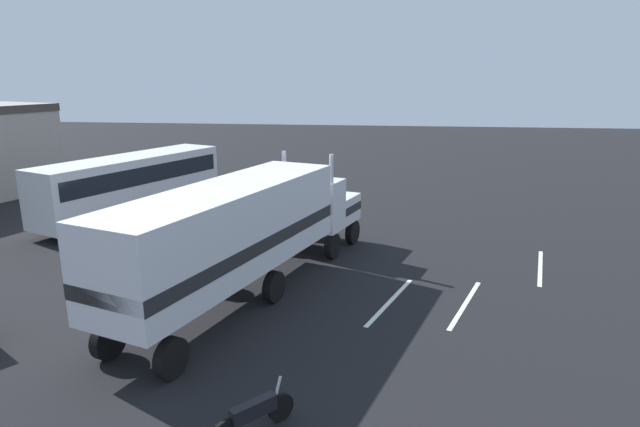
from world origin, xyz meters
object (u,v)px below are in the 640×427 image
(person_bystander, at_px, (176,266))
(parked_bus, at_px, (132,181))
(semi_truck, at_px, (247,227))
(motorcycle, at_px, (254,414))

(person_bystander, distance_m, parked_bus, 11.14)
(parked_bus, bearing_deg, person_bystander, -146.42)
(semi_truck, bearing_deg, motorcycle, -164.30)
(semi_truck, xyz_separation_m, motorcycle, (-7.36, -2.07, -2.04))
(motorcycle, bearing_deg, parked_bus, 33.14)
(semi_truck, distance_m, motorcycle, 7.92)
(parked_bus, relative_size, motorcycle, 6.86)
(semi_truck, bearing_deg, parked_bus, 43.32)
(semi_truck, relative_size, parked_bus, 1.28)
(person_bystander, bearing_deg, parked_bus, 33.58)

